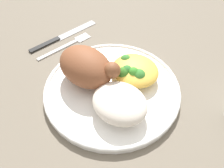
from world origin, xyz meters
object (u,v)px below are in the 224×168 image
mac_cheese_with_broccoli (134,70)px  fork (67,45)px  rice_pile (120,103)px  plate (112,90)px  roasted_chicken (87,67)px  knife (58,38)px

mac_cheese_with_broccoli → fork: mac_cheese_with_broccoli is taller
mac_cheese_with_broccoli → rice_pile: bearing=-67.8°
plate → rice_pile: size_ratio=2.60×
roasted_chicken → rice_pile: (0.10, -0.01, -0.01)m
plate → mac_cheese_with_broccoli: (0.01, 0.05, 0.02)m
rice_pile → mac_cheese_with_broccoli: bearing=112.2°
rice_pile → fork: rice_pile is taller
rice_pile → fork: (-0.22, 0.07, -0.03)m
plate → roasted_chicken: 0.07m
roasted_chicken → knife: size_ratio=0.65×
roasted_chicken → fork: bearing=157.5°
plate → roasted_chicken: roasted_chicken is taller
plate → fork: plate is taller
plate → fork: 0.18m
mac_cheese_with_broccoli → roasted_chicken: bearing=-133.2°
mac_cheese_with_broccoli → knife: bearing=-175.7°
plate → knife: 0.22m
rice_pile → plate: bearing=146.4°
plate → knife: size_ratio=1.42×
knife → fork: bearing=0.9°
fork → rice_pile: bearing=-16.6°
roasted_chicken → rice_pile: roasted_chicken is taller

